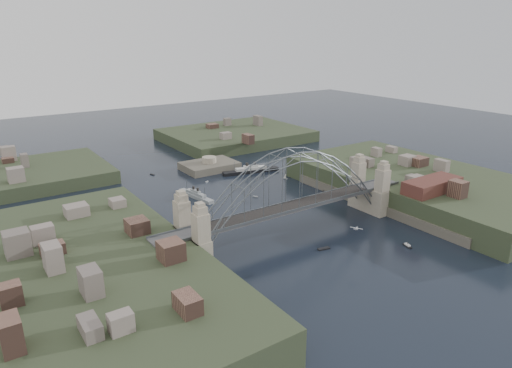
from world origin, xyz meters
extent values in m
plane|color=black|center=(0.00, 0.00, 0.00)|extent=(500.00, 500.00, 0.00)
cube|color=#4B4B4E|center=(0.00, 0.00, 8.00)|extent=(84.00, 6.00, 0.70)
cube|color=#555B61|center=(0.00, -3.00, 8.55)|extent=(84.00, 0.25, 0.50)
cube|color=#555B61|center=(0.00, 3.00, 8.55)|extent=(84.00, 0.25, 0.50)
cube|color=black|center=(0.00, 0.00, 8.55)|extent=(55.20, 5.20, 0.35)
cube|color=#9F937D|center=(-31.50, -5.00, 8.85)|extent=(3.40, 3.40, 17.70)
cube|color=#9F937D|center=(-31.50, 5.00, 8.85)|extent=(3.40, 3.40, 17.70)
cube|color=#9F937D|center=(31.50, -5.00, 8.85)|extent=(3.40, 3.40, 17.70)
cube|color=#9F937D|center=(31.50, 5.00, 8.85)|extent=(3.40, 3.40, 17.70)
cube|color=#9F937D|center=(-31.50, 0.00, 4.00)|extent=(4.08, 13.80, 8.00)
cube|color=#9F937D|center=(31.50, 0.00, 4.00)|extent=(4.08, 13.80, 8.00)
cube|color=#2F3A22|center=(-58.00, 0.00, 2.00)|extent=(50.00, 90.00, 12.00)
cube|color=#534D41|center=(-35.50, 0.00, 1.00)|extent=(6.00, 70.00, 4.00)
cube|color=#2F3A22|center=(58.00, 0.00, 2.00)|extent=(50.00, 90.00, 12.00)
cube|color=#534D41|center=(35.50, 0.00, 1.00)|extent=(6.00, 70.00, 4.00)
cube|color=#2F3A22|center=(-55.00, 95.00, 0.50)|extent=(60.00, 45.00, 9.00)
cube|color=#2F3A22|center=(50.00, 110.00, 0.75)|extent=(70.00, 55.00, 9.50)
cube|color=#534D41|center=(12.00, 70.00, -0.50)|extent=(22.00, 16.00, 7.00)
cylinder|color=#9F937D|center=(12.00, 70.00, 4.20)|extent=(6.00, 6.00, 2.40)
cube|color=#592D26|center=(44.00, -14.00, 10.00)|extent=(20.00, 8.00, 4.00)
cube|color=#4B4B4E|center=(39.00, -28.00, 0.70)|extent=(4.00, 22.00, 1.40)
cube|color=#969C9F|center=(-8.87, 42.16, 0.39)|extent=(5.02, 17.71, 1.56)
cube|color=#969C9F|center=(-8.87, 42.16, 1.56)|extent=(3.22, 9.81, 1.17)
cube|color=#969C9F|center=(-8.87, 42.16, 2.44)|extent=(1.95, 4.54, 0.78)
cylinder|color=black|center=(-8.68, 40.94, 3.12)|extent=(0.84, 0.84, 1.56)
cylinder|color=black|center=(-9.06, 43.37, 3.12)|extent=(0.84, 0.84, 1.56)
cylinder|color=#555B61|center=(-8.06, 36.95, 2.93)|extent=(0.16, 0.16, 3.90)
cylinder|color=#555B61|center=(-9.68, 47.36, 2.93)|extent=(0.16, 0.16, 3.90)
cube|color=#969C9F|center=(-27.45, 90.30, 0.42)|extent=(11.49, 14.89, 1.66)
cube|color=#969C9F|center=(-27.45, 90.30, 1.66)|extent=(6.69, 8.45, 1.25)
cube|color=#969C9F|center=(-27.45, 90.30, 2.60)|extent=(3.43, 4.12, 0.83)
cylinder|color=black|center=(-28.13, 89.35, 3.33)|extent=(0.82, 0.82, 1.66)
cylinder|color=black|center=(-26.78, 91.25, 3.33)|extent=(0.82, 0.82, 1.66)
cylinder|color=#555B61|center=(-30.34, 86.23, 3.12)|extent=(0.17, 0.17, 4.16)
cylinder|color=#555B61|center=(-24.57, 94.37, 3.12)|extent=(0.17, 0.17, 4.16)
cube|color=black|center=(23.68, 56.17, 0.43)|extent=(23.87, 8.40, 1.73)
cube|color=silver|center=(23.68, 56.17, 1.73)|extent=(13.27, 5.25, 1.29)
cube|color=silver|center=(23.68, 56.17, 2.70)|extent=(6.18, 3.05, 0.86)
cylinder|color=black|center=(22.06, 56.54, 3.45)|extent=(1.17, 1.17, 1.73)
cylinder|color=black|center=(25.30, 55.80, 3.45)|extent=(1.17, 1.17, 1.73)
cylinder|color=#555B61|center=(16.73, 57.74, 3.24)|extent=(0.17, 0.17, 4.32)
cylinder|color=#555B61|center=(30.62, 54.60, 3.24)|extent=(0.17, 0.17, 4.32)
cube|color=silver|center=(4.10, -20.68, 8.08)|extent=(1.58, 1.08, 0.29)
cube|color=silver|center=(4.10, -20.68, 8.14)|extent=(1.87, 3.00, 0.06)
cube|color=silver|center=(3.38, -21.09, 8.24)|extent=(0.65, 0.97, 0.36)
cube|color=silver|center=(-19.37, 24.40, 0.15)|extent=(1.37, 2.85, 0.45)
cube|color=silver|center=(8.54, 30.88, 0.15)|extent=(1.46, 1.85, 0.45)
cube|color=silver|center=(0.70, -12.87, 0.15)|extent=(3.59, 1.78, 0.45)
cube|color=silver|center=(30.27, 41.60, 0.15)|extent=(0.98, 1.98, 0.45)
cylinder|color=#555B61|center=(30.27, 41.60, 1.20)|extent=(0.08, 0.08, 2.20)
cone|color=silver|center=(30.27, 41.60, 1.20)|extent=(1.22, 1.41, 1.92)
cube|color=silver|center=(-34.75, 58.43, 0.15)|extent=(2.44, 3.41, 0.45)
cylinder|color=#555B61|center=(-34.75, 58.43, 1.20)|extent=(0.08, 0.08, 2.20)
cone|color=silver|center=(-34.75, 58.43, 1.20)|extent=(1.45, 1.56, 1.92)
cube|color=silver|center=(2.70, 55.44, 0.15)|extent=(1.55, 0.98, 0.45)
cube|color=silver|center=(20.33, -24.48, 0.15)|extent=(1.78, 3.12, 0.45)
cube|color=silver|center=(20.33, -24.48, 0.55)|extent=(1.30, 1.94, 0.40)
cylinder|color=black|center=(20.33, -24.48, 1.00)|extent=(0.16, 0.16, 0.70)
cube|color=silver|center=(-10.98, 76.17, 0.15)|extent=(1.31, 2.23, 0.45)
cube|color=silver|center=(32.51, 20.74, 0.15)|extent=(1.92, 2.86, 0.45)
camera|label=1|loc=(-76.65, -93.49, 55.04)|focal=32.16mm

